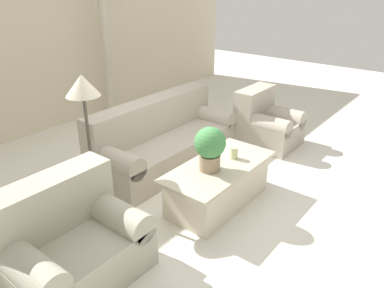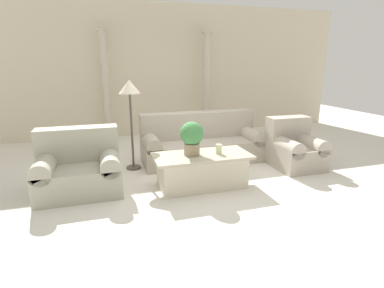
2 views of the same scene
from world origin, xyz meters
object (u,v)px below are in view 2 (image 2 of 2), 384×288
at_px(potted_plant, 192,137).
at_px(armchair, 294,147).
at_px(loveseat, 79,167).
at_px(sofa_long, 201,142).
at_px(floor_lamp, 130,95).
at_px(coffee_table, 202,170).

xyz_separation_m(potted_plant, armchair, (2.00, 0.37, -0.42)).
bearing_deg(loveseat, sofa_long, 21.54).
xyz_separation_m(floor_lamp, armchair, (2.75, -0.69, -0.94)).
distance_m(loveseat, armchair, 3.58).
height_order(floor_lamp, armchair, floor_lamp).
relative_size(potted_plant, floor_lamp, 0.32).
distance_m(sofa_long, coffee_table, 1.26).
bearing_deg(sofa_long, loveseat, -158.46).
xyz_separation_m(sofa_long, loveseat, (-2.12, -0.84, 0.01)).
bearing_deg(coffee_table, potted_plant, 170.15).
relative_size(sofa_long, floor_lamp, 1.45).
xyz_separation_m(loveseat, armchair, (3.58, 0.04, -0.01)).
height_order(potted_plant, floor_lamp, floor_lamp).
bearing_deg(potted_plant, floor_lamp, 125.13).
height_order(loveseat, potted_plant, potted_plant).
bearing_deg(floor_lamp, sofa_long, 4.59).
bearing_deg(sofa_long, coffee_table, -108.21).
xyz_separation_m(sofa_long, potted_plant, (-0.54, -1.17, 0.42)).
distance_m(coffee_table, potted_plant, 0.54).
xyz_separation_m(coffee_table, armchair, (1.85, 0.39, 0.09)).
distance_m(sofa_long, loveseat, 2.28).
distance_m(sofa_long, armchair, 1.66).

